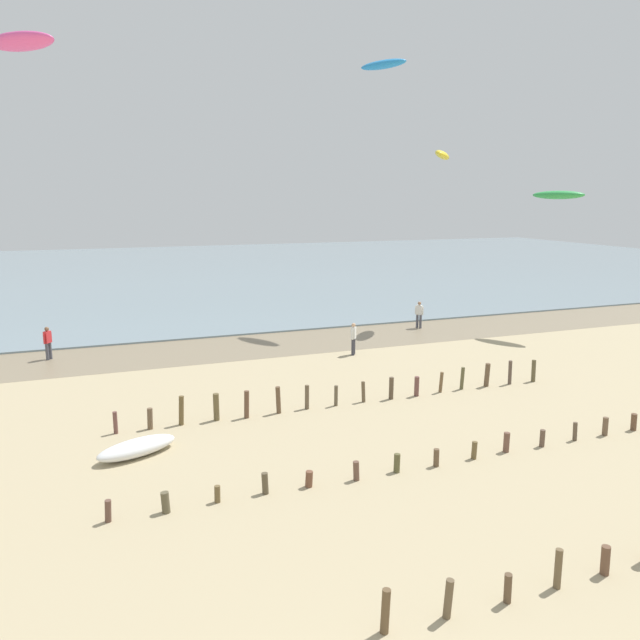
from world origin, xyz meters
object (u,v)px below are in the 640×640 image
(kite_aloft_6, at_px, (442,155))
(kite_aloft_7, at_px, (21,41))
(grounded_kite, at_px, (137,448))
(kite_aloft_0, at_px, (383,65))
(person_left_flank, at_px, (419,314))
(person_by_waterline, at_px, (48,342))
(person_nearest_camera, at_px, (353,338))
(kite_aloft_8, at_px, (558,195))

(kite_aloft_6, distance_m, kite_aloft_7, 25.45)
(kite_aloft_6, bearing_deg, grounded_kite, -16.39)
(grounded_kite, height_order, kite_aloft_0, kite_aloft_0)
(person_left_flank, height_order, kite_aloft_7, kite_aloft_7)
(person_by_waterline, bearing_deg, kite_aloft_7, -85.72)
(person_by_waterline, xyz_separation_m, person_left_flank, (21.54, 0.12, 0.00))
(person_by_waterline, height_order, kite_aloft_0, kite_aloft_0)
(person_nearest_camera, bearing_deg, kite_aloft_7, -157.91)
(person_nearest_camera, bearing_deg, kite_aloft_0, 55.59)
(person_nearest_camera, relative_size, grounded_kite, 0.65)
(kite_aloft_6, bearing_deg, person_left_flank, -24.91)
(kite_aloft_7, xyz_separation_m, kite_aloft_8, (27.68, 6.65, -4.70))
(person_nearest_camera, height_order, grounded_kite, person_nearest_camera)
(grounded_kite, bearing_deg, kite_aloft_7, -76.06)
(kite_aloft_0, height_order, kite_aloft_6, kite_aloft_0)
(person_left_flank, bearing_deg, grounded_kite, -142.46)
(grounded_kite, xyz_separation_m, kite_aloft_6, (20.05, 14.98, 10.49))
(kite_aloft_6, relative_size, kite_aloft_8, 0.92)
(person_by_waterline, bearing_deg, person_left_flank, 0.31)
(grounded_kite, distance_m, kite_aloft_7, 13.46)
(grounded_kite, relative_size, kite_aloft_6, 0.93)
(person_nearest_camera, bearing_deg, grounded_kite, -141.33)
(kite_aloft_7, height_order, kite_aloft_8, kite_aloft_7)
(kite_aloft_6, xyz_separation_m, kite_aloft_7, (-22.63, -11.44, 2.23))
(kite_aloft_7, bearing_deg, person_nearest_camera, -116.40)
(kite_aloft_8, bearing_deg, kite_aloft_7, -103.47)
(person_left_flank, distance_m, kite_aloft_6, 10.06)
(kite_aloft_6, bearing_deg, kite_aloft_7, -26.32)
(kite_aloft_7, bearing_deg, grounded_kite, 167.59)
(kite_aloft_0, relative_size, kite_aloft_7, 1.25)
(kite_aloft_6, bearing_deg, kite_aloft_8, 83.35)
(person_by_waterline, height_order, grounded_kite, person_by_waterline)
(person_by_waterline, relative_size, person_left_flank, 1.00)
(person_left_flank, height_order, kite_aloft_8, kite_aloft_8)
(person_left_flank, distance_m, kite_aloft_7, 26.19)
(kite_aloft_0, distance_m, kite_aloft_6, 6.60)
(kite_aloft_0, distance_m, kite_aloft_8, 13.23)
(person_nearest_camera, relative_size, kite_aloft_6, 0.60)
(grounded_kite, bearing_deg, person_left_flank, -164.59)
(person_by_waterline, bearing_deg, kite_aloft_8, -7.37)
(person_left_flank, relative_size, kite_aloft_0, 0.52)
(person_by_waterline, distance_m, kite_aloft_0, 25.28)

